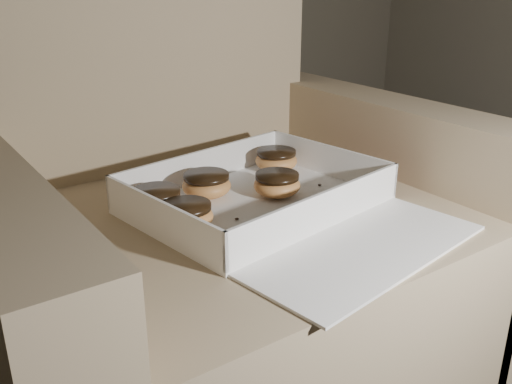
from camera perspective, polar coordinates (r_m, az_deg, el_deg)
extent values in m
cube|color=#917C5C|center=(1.16, -2.11, -11.32)|extent=(0.75, 0.75, 0.44)
cube|color=#917C5C|center=(1.29, -11.17, 14.99)|extent=(0.75, 0.15, 0.54)
cube|color=#917C5C|center=(1.00, -22.79, -14.29)|extent=(0.13, 0.75, 0.59)
cube|color=#917C5C|center=(1.37, 12.35, -3.08)|extent=(0.13, 0.75, 0.59)
cube|color=white|center=(1.05, 0.00, -1.21)|extent=(0.47, 0.38, 0.01)
cube|color=white|center=(1.15, -5.43, 2.63)|extent=(0.42, 0.07, 0.06)
cube|color=white|center=(0.94, 6.65, -1.86)|extent=(0.42, 0.07, 0.06)
cube|color=white|center=(0.92, -9.52, -2.66)|extent=(0.05, 0.32, 0.06)
cube|color=white|center=(1.19, 7.35, 3.14)|extent=(0.05, 0.32, 0.06)
cube|color=#BE4C52|center=(1.19, 7.49, 3.18)|extent=(0.05, 0.31, 0.05)
cube|color=white|center=(0.91, 11.00, -5.68)|extent=(0.44, 0.24, 0.01)
ellipsoid|color=#CE8B48|center=(0.95, -6.91, -2.47)|extent=(0.09, 0.09, 0.04)
cylinder|color=black|center=(0.94, -6.96, -1.45)|extent=(0.08, 0.08, 0.01)
ellipsoid|color=#CE8B48|center=(1.21, 2.04, 3.13)|extent=(0.09, 0.09, 0.04)
cylinder|color=black|center=(1.20, 2.05, 3.98)|extent=(0.08, 0.08, 0.01)
ellipsoid|color=#CE8B48|center=(1.07, -4.97, 0.62)|extent=(0.09, 0.09, 0.04)
cylinder|color=black|center=(1.06, -5.00, 1.59)|extent=(0.09, 0.09, 0.01)
ellipsoid|color=#CE8B48|center=(1.07, 2.11, 0.68)|extent=(0.09, 0.09, 0.04)
cylinder|color=black|center=(1.07, 2.12, 1.61)|extent=(0.08, 0.08, 0.01)
ellipsoid|color=#CE8B48|center=(1.01, -9.91, -0.99)|extent=(0.09, 0.09, 0.04)
cylinder|color=black|center=(1.00, -9.98, 0.01)|extent=(0.08, 0.08, 0.01)
ellipsoid|color=black|center=(1.00, 5.66, -2.14)|extent=(0.01, 0.01, 0.00)
ellipsoid|color=black|center=(0.98, -1.93, -2.70)|extent=(0.01, 0.01, 0.00)
ellipsoid|color=black|center=(0.87, -5.18, -5.95)|extent=(0.01, 0.01, 0.00)
ellipsoid|color=black|center=(1.13, 6.39, 0.71)|extent=(0.01, 0.01, 0.00)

